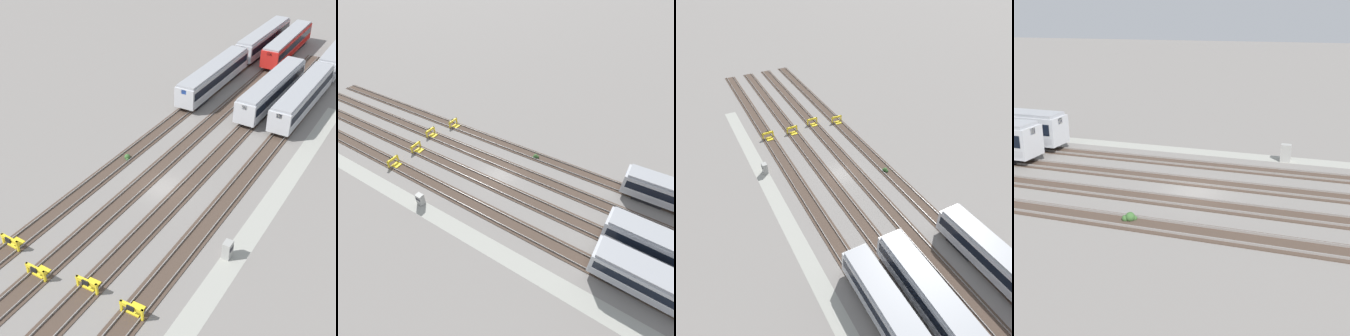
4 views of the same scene
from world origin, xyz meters
TOP-DOWN VIEW (x-y plane):
  - ground_plane at (0.00, 0.00)m, footprint 400.00×400.00m
  - service_walkway at (0.00, -10.41)m, footprint 54.00×2.00m
  - rail_track_nearest at (0.00, -6.51)m, footprint 90.00×2.23m
  - rail_track_near_inner at (0.00, -2.17)m, footprint 90.00×2.24m
  - rail_track_middle at (0.00, 2.17)m, footprint 90.00×2.24m
  - rail_track_far_inner at (0.00, 6.51)m, footprint 90.00×2.23m
  - electrical_cabinet at (-5.55, -9.85)m, footprint 0.90×0.73m
  - weed_clump at (2.59, 6.22)m, footprint 0.92×0.70m

SIDE VIEW (x-z plane):
  - ground_plane at x=0.00m, z-range 0.00..0.00m
  - service_walkway at x=0.00m, z-range 0.00..0.01m
  - rail_track_nearest at x=0.00m, z-range -0.06..0.15m
  - rail_track_near_inner at x=0.00m, z-range -0.06..0.15m
  - rail_track_middle at x=0.00m, z-range -0.06..0.15m
  - rail_track_far_inner at x=0.00m, z-range -0.06..0.15m
  - weed_clump at x=2.59m, z-range -0.08..0.56m
  - electrical_cabinet at x=-5.55m, z-range 0.00..1.60m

